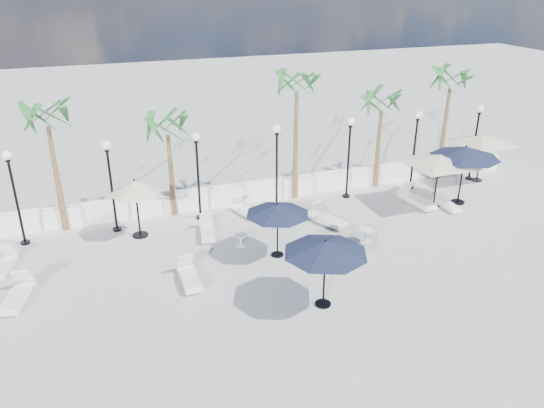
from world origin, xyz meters
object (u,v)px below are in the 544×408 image
object	(u,v)px
lounger_4	(246,210)
parasol_cream_sq_a	(440,156)
parasol_cream_sq_b	(484,136)
parasol_cream_small	(135,187)
parasol_navy_left	(326,248)
lounger_0	(17,295)
lounger_5	(326,218)
lounger_3	(207,230)
lounger_6	(447,204)
parasol_navy_mid	(278,210)
lounger_1	(3,265)
lounger_2	(189,276)
lounger_7	(417,199)
parasol_navy_right	(465,152)

from	to	relation	value
lounger_4	parasol_cream_sq_a	xyz separation A→B (m)	(8.29, -2.02, 2.20)
lounger_4	parasol_cream_sq_b	bearing A→B (deg)	-20.49
parasol_cream_small	parasol_navy_left	bearing A→B (deg)	-54.00
lounger_0	parasol_navy_left	bearing A→B (deg)	-6.42
lounger_5	parasol_cream_sq_a	xyz separation A→B (m)	(5.34, -0.03, 2.17)
lounger_3	parasol_cream_sq_b	bearing A→B (deg)	14.57
lounger_3	lounger_6	size ratio (longest dim) A/B	1.13
lounger_3	parasol_navy_mid	distance (m)	3.66
lounger_1	parasol_cream_sq_a	bearing A→B (deg)	11.95
lounger_2	parasol_cream_small	distance (m)	4.66
lounger_5	lounger_2	bearing A→B (deg)	178.41
lounger_6	lounger_7	bearing A→B (deg)	145.07
lounger_7	parasol_cream_small	bearing A→B (deg)	167.77
lounger_1	lounger_6	xyz separation A→B (m)	(18.30, -0.69, -0.01)
lounger_2	lounger_5	world-z (taller)	lounger_5
parasol_navy_left	parasol_cream_small	world-z (taller)	parasol_cream_small
parasol_cream_sq_a	parasol_cream_small	distance (m)	12.99
parasol_navy_left	parasol_navy_mid	size ratio (longest dim) A/B	1.12
lounger_7	parasol_cream_sq_b	xyz separation A→B (m)	(4.60, 1.57, 2.10)
parasol_navy_mid	parasol_cream_sq_b	bearing A→B (deg)	17.53
lounger_1	lounger_2	size ratio (longest dim) A/B	0.96
lounger_3	parasol_navy_right	xyz separation A→B (m)	(11.64, -0.64, 2.22)
lounger_5	parasol_navy_mid	bearing A→B (deg)	-170.85
lounger_7	lounger_4	bearing A→B (deg)	160.95
lounger_6	parasol_navy_mid	distance (m)	8.97
lounger_1	lounger_6	world-z (taller)	lounger_1
lounger_5	parasol_cream_small	xyz separation A→B (m)	(-7.56, 1.45, 1.87)
lounger_2	lounger_4	world-z (taller)	lounger_2
lounger_6	parasol_navy_left	size ratio (longest dim) A/B	0.60
lounger_0	lounger_5	bearing A→B (deg)	23.32
lounger_3	lounger_6	bearing A→B (deg)	4.09
parasol_navy_left	parasol_cream_small	bearing A→B (deg)	126.00
lounger_1	parasol_cream_small	xyz separation A→B (m)	(4.94, 1.11, 1.90)
lounger_4	parasol_navy_mid	bearing A→B (deg)	-109.38
lounger_7	parasol_navy_right	size ratio (longest dim) A/B	0.69
lounger_5	parasol_cream_sq_a	distance (m)	5.77
lounger_0	lounger_4	bearing A→B (deg)	37.83
lounger_4	lounger_2	bearing A→B (deg)	-146.94
lounger_1	parasol_cream_sq_b	bearing A→B (deg)	17.41
lounger_5	lounger_6	size ratio (longest dim) A/B	1.25
lounger_4	parasol_cream_small	xyz separation A→B (m)	(-4.62, -0.54, 1.90)
lounger_4	parasol_navy_right	bearing A→B (deg)	-32.33
lounger_0	parasol_navy_mid	world-z (taller)	parasol_navy_mid
parasol_navy_left	parasol_cream_small	distance (m)	8.46
lounger_4	parasol_navy_left	world-z (taller)	parasol_navy_left
lounger_3	parasol_navy_right	size ratio (longest dim) A/B	0.59
lounger_2	parasol_navy_right	distance (m)	13.47
lounger_7	parasol_cream_sq_a	distance (m)	2.28
parasol_cream_sq_a	parasol_navy_mid	bearing A→B (deg)	-167.26
lounger_2	parasol_navy_mid	xyz separation A→B (m)	(3.50, 0.75, 1.66)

